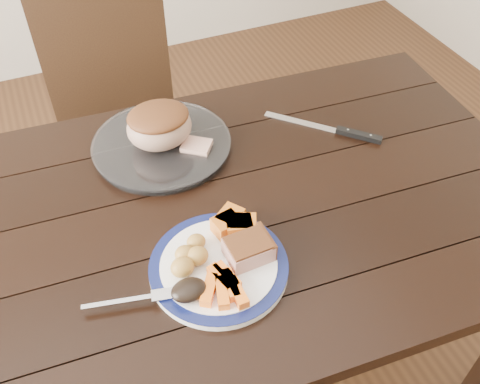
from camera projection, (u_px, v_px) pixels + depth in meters
name	position (u px, v px, depth m)	size (l,w,h in m)	color
ground	(215.00, 367.00, 1.74)	(4.00, 4.00, 0.00)	#472B16
dining_table	(206.00, 238.00, 1.28)	(1.65, 1.00, 0.75)	black
chair_far	(117.00, 116.00, 1.83)	(0.47, 0.48, 0.93)	black
dinner_plate	(219.00, 267.00, 1.09)	(0.28, 0.28, 0.02)	white
plate_rim	(219.00, 265.00, 1.09)	(0.28, 0.28, 0.02)	#0D1443
serving_platter	(162.00, 146.00, 1.36)	(0.34, 0.34, 0.02)	white
pork_slice	(248.00, 250.00, 1.08)	(0.09, 0.07, 0.04)	tan
roasted_potatoes	(190.00, 256.00, 1.07)	(0.09, 0.09, 0.04)	gold
carrot_batons	(224.00, 286.00, 1.03)	(0.09, 0.11, 0.02)	orange
pumpkin_wedges	(235.00, 224.00, 1.13)	(0.10, 0.10, 0.04)	orange
dark_mushroom	(189.00, 290.00, 1.02)	(0.07, 0.05, 0.03)	black
fork	(136.00, 299.00, 1.02)	(0.18, 0.05, 0.00)	silver
roast_joint	(159.00, 127.00, 1.32)	(0.16, 0.14, 0.11)	tan
cut_slice	(197.00, 146.00, 1.33)	(0.07, 0.06, 0.02)	tan
carving_knife	(344.00, 132.00, 1.40)	(0.24, 0.24, 0.01)	silver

